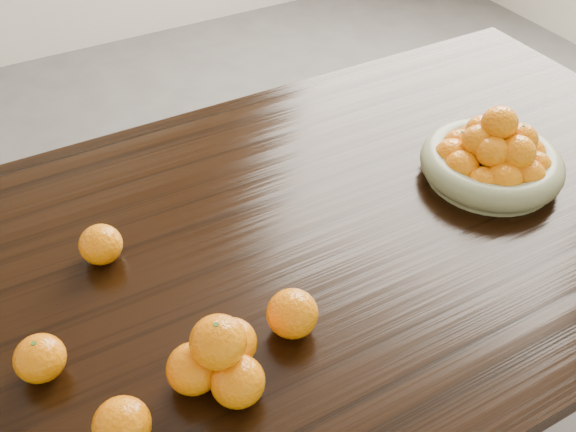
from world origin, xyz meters
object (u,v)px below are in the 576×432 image
dining_table (268,282)px  loose_orange_0 (40,358)px  fruit_bowl (493,158)px  orange_pyramid (220,358)px

dining_table → loose_orange_0: 0.44m
dining_table → loose_orange_0: loose_orange_0 is taller
fruit_bowl → dining_table: bearing=176.4°
fruit_bowl → orange_pyramid: size_ratio=1.97×
dining_table → orange_pyramid: (-0.19, -0.22, 0.14)m
fruit_bowl → loose_orange_0: 0.92m
fruit_bowl → orange_pyramid: 0.71m
fruit_bowl → orange_pyramid: bearing=-165.0°
loose_orange_0 → dining_table: bearing=10.5°
dining_table → fruit_bowl: (0.50, -0.03, 0.14)m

